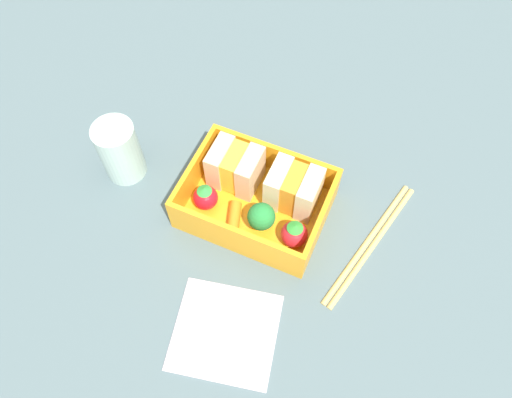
{
  "coord_description": "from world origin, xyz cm",
  "views": [
    {
      "loc": [
        12.13,
        -27.75,
        55.21
      ],
      "look_at": [
        0.0,
        0.0,
        2.7
      ],
      "focal_mm": 35.0,
      "sensor_mm": 36.0,
      "label": 1
    }
  ],
  "objects_px": {
    "strawberry_far_left": "(205,197)",
    "sandwich_left": "(235,167)",
    "folded_napkin": "(225,332)",
    "chopstick_pair": "(370,243)",
    "carrot_stick_far_left": "(234,216)",
    "broccoli_floret": "(261,217)",
    "strawberry_left": "(294,234)",
    "sandwich_center_left": "(294,188)",
    "drinking_glass": "(120,151)"
  },
  "relations": [
    {
      "from": "strawberry_left",
      "to": "folded_napkin",
      "type": "distance_m",
      "value": 0.14
    },
    {
      "from": "strawberry_left",
      "to": "folded_napkin",
      "type": "bearing_deg",
      "value": -102.62
    },
    {
      "from": "drinking_glass",
      "to": "broccoli_floret",
      "type": "bearing_deg",
      "value": -3.33
    },
    {
      "from": "sandwich_left",
      "to": "drinking_glass",
      "type": "xyz_separation_m",
      "value": [
        -0.14,
        -0.04,
        0.0
      ]
    },
    {
      "from": "carrot_stick_far_left",
      "to": "broccoli_floret",
      "type": "height_order",
      "value": "broccoli_floret"
    },
    {
      "from": "sandwich_left",
      "to": "strawberry_left",
      "type": "xyz_separation_m",
      "value": [
        0.1,
        -0.05,
        -0.01
      ]
    },
    {
      "from": "carrot_stick_far_left",
      "to": "broccoli_floret",
      "type": "bearing_deg",
      "value": 8.09
    },
    {
      "from": "strawberry_far_left",
      "to": "folded_napkin",
      "type": "bearing_deg",
      "value": -56.45
    },
    {
      "from": "sandwich_left",
      "to": "chopstick_pair",
      "type": "relative_size",
      "value": 0.31
    },
    {
      "from": "strawberry_far_left",
      "to": "carrot_stick_far_left",
      "type": "relative_size",
      "value": 0.99
    },
    {
      "from": "chopstick_pair",
      "to": "carrot_stick_far_left",
      "type": "bearing_deg",
      "value": -165.99
    },
    {
      "from": "sandwich_center_left",
      "to": "carrot_stick_far_left",
      "type": "height_order",
      "value": "sandwich_center_left"
    },
    {
      "from": "carrot_stick_far_left",
      "to": "sandwich_left",
      "type": "bearing_deg",
      "value": 112.67
    },
    {
      "from": "sandwich_center_left",
      "to": "drinking_glass",
      "type": "bearing_deg",
      "value": -170.35
    },
    {
      "from": "carrot_stick_far_left",
      "to": "chopstick_pair",
      "type": "distance_m",
      "value": 0.17
    },
    {
      "from": "drinking_glass",
      "to": "carrot_stick_far_left",
      "type": "bearing_deg",
      "value": -5.67
    },
    {
      "from": "sandwich_left",
      "to": "strawberry_left",
      "type": "distance_m",
      "value": 0.11
    },
    {
      "from": "strawberry_far_left",
      "to": "strawberry_left",
      "type": "relative_size",
      "value": 0.97
    },
    {
      "from": "broccoli_floret",
      "to": "drinking_glass",
      "type": "relative_size",
      "value": 0.48
    },
    {
      "from": "sandwich_center_left",
      "to": "strawberry_far_left",
      "type": "xyz_separation_m",
      "value": [
        -0.1,
        -0.05,
        -0.01
      ]
    },
    {
      "from": "sandwich_left",
      "to": "strawberry_far_left",
      "type": "height_order",
      "value": "sandwich_left"
    },
    {
      "from": "sandwich_left",
      "to": "drinking_glass",
      "type": "distance_m",
      "value": 0.15
    },
    {
      "from": "sandwich_center_left",
      "to": "chopstick_pair",
      "type": "relative_size",
      "value": 0.31
    },
    {
      "from": "sandwich_left",
      "to": "chopstick_pair",
      "type": "height_order",
      "value": "sandwich_left"
    },
    {
      "from": "strawberry_far_left",
      "to": "sandwich_left",
      "type": "bearing_deg",
      "value": 68.77
    },
    {
      "from": "sandwich_left",
      "to": "folded_napkin",
      "type": "xyz_separation_m",
      "value": [
        0.07,
        -0.18,
        -0.04
      ]
    },
    {
      "from": "sandwich_left",
      "to": "drinking_glass",
      "type": "bearing_deg",
      "value": -165.3
    },
    {
      "from": "carrot_stick_far_left",
      "to": "strawberry_left",
      "type": "xyz_separation_m",
      "value": [
        0.08,
        0.0,
        0.01
      ]
    },
    {
      "from": "carrot_stick_far_left",
      "to": "chopstick_pair",
      "type": "bearing_deg",
      "value": 14.01
    },
    {
      "from": "strawberry_left",
      "to": "folded_napkin",
      "type": "xyz_separation_m",
      "value": [
        -0.03,
        -0.13,
        -0.03
      ]
    },
    {
      "from": "broccoli_floret",
      "to": "folded_napkin",
      "type": "bearing_deg",
      "value": -84.11
    },
    {
      "from": "sandwich_center_left",
      "to": "folded_napkin",
      "type": "xyz_separation_m",
      "value": [
        -0.01,
        -0.18,
        -0.04
      ]
    },
    {
      "from": "sandwich_center_left",
      "to": "strawberry_left",
      "type": "bearing_deg",
      "value": -67.03
    },
    {
      "from": "broccoli_floret",
      "to": "strawberry_left",
      "type": "bearing_deg",
      "value": -2.64
    },
    {
      "from": "strawberry_far_left",
      "to": "chopstick_pair",
      "type": "bearing_deg",
      "value": 9.68
    },
    {
      "from": "strawberry_far_left",
      "to": "strawberry_left",
      "type": "distance_m",
      "value": 0.12
    },
    {
      "from": "folded_napkin",
      "to": "strawberry_far_left",
      "type": "bearing_deg",
      "value": 123.55
    },
    {
      "from": "chopstick_pair",
      "to": "folded_napkin",
      "type": "bearing_deg",
      "value": -124.49
    },
    {
      "from": "strawberry_far_left",
      "to": "sandwich_center_left",
      "type": "bearing_deg",
      "value": 26.51
    },
    {
      "from": "strawberry_far_left",
      "to": "chopstick_pair",
      "type": "height_order",
      "value": "strawberry_far_left"
    },
    {
      "from": "sandwich_left",
      "to": "folded_napkin",
      "type": "bearing_deg",
      "value": -68.93
    },
    {
      "from": "drinking_glass",
      "to": "folded_napkin",
      "type": "height_order",
      "value": "drinking_glass"
    },
    {
      "from": "strawberry_left",
      "to": "folded_napkin",
      "type": "height_order",
      "value": "strawberry_left"
    },
    {
      "from": "sandwich_center_left",
      "to": "drinking_glass",
      "type": "distance_m",
      "value": 0.22
    },
    {
      "from": "broccoli_floret",
      "to": "strawberry_left",
      "type": "xyz_separation_m",
      "value": [
        0.04,
        -0.0,
        -0.01
      ]
    },
    {
      "from": "sandwich_left",
      "to": "broccoli_floret",
      "type": "xyz_separation_m",
      "value": [
        0.06,
        -0.05,
        -0.0
      ]
    },
    {
      "from": "strawberry_far_left",
      "to": "carrot_stick_far_left",
      "type": "distance_m",
      "value": 0.04
    },
    {
      "from": "carrot_stick_far_left",
      "to": "chopstick_pair",
      "type": "xyz_separation_m",
      "value": [
        0.16,
        0.04,
        -0.02
      ]
    },
    {
      "from": "sandwich_left",
      "to": "strawberry_left",
      "type": "relative_size",
      "value": 1.59
    },
    {
      "from": "sandwich_left",
      "to": "carrot_stick_far_left",
      "type": "height_order",
      "value": "sandwich_left"
    }
  ]
}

